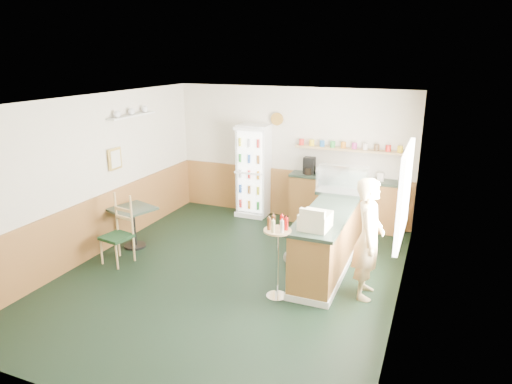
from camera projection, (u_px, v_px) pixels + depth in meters
The scene contains 13 objects.
ground at pixel (230, 275), 7.15m from camera, with size 6.00×6.00×0.00m, color black.
room_envelope at pixel (235, 169), 7.43m from camera, with size 5.04×6.02×2.72m.
service_counter at pixel (332, 236), 7.48m from camera, with size 0.68×3.01×1.01m.
back_counter at pixel (344, 200), 9.04m from camera, with size 2.24×0.42×1.69m.
drinks_fridge at pixel (253, 171), 9.56m from camera, with size 0.64×0.54×1.93m.
display_case at pixel (342, 181), 7.79m from camera, with size 0.84×0.44×0.48m.
cash_register at pixel (315, 221), 6.28m from camera, with size 0.39×0.41×0.23m, color beige.
shopkeeper at pixel (368, 239), 6.32m from camera, with size 0.58×0.42×1.74m, color tan.
condiment_stand at pixel (277, 247), 6.29m from camera, with size 0.38×0.38×1.20m.
newspaper_rack at pixel (309, 230), 7.44m from camera, with size 0.09×0.42×0.68m.
cafe_table at pixel (133, 220), 8.05m from camera, with size 0.85×0.85×0.73m.
cafe_chair at pixel (119, 227), 7.49m from camera, with size 0.49×0.49×1.14m.
dog_doorstop at pixel (289, 257), 7.50m from camera, with size 0.21×0.27×0.25m.
Camera 1 is at (2.83, -5.82, 3.34)m, focal length 32.00 mm.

